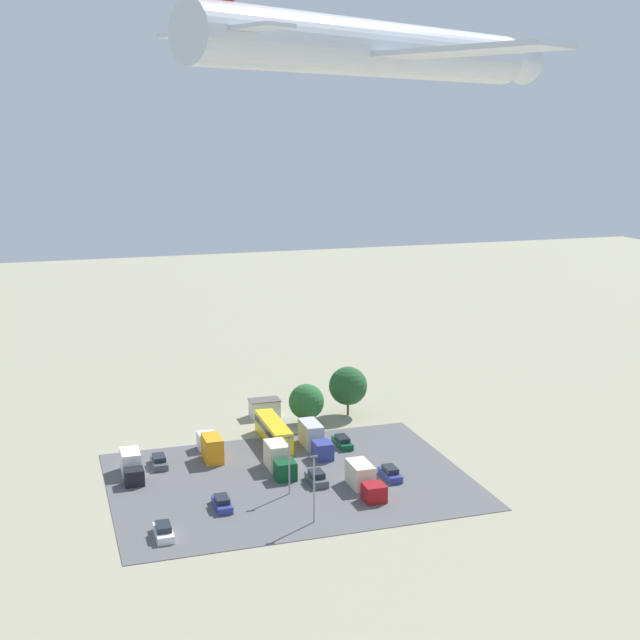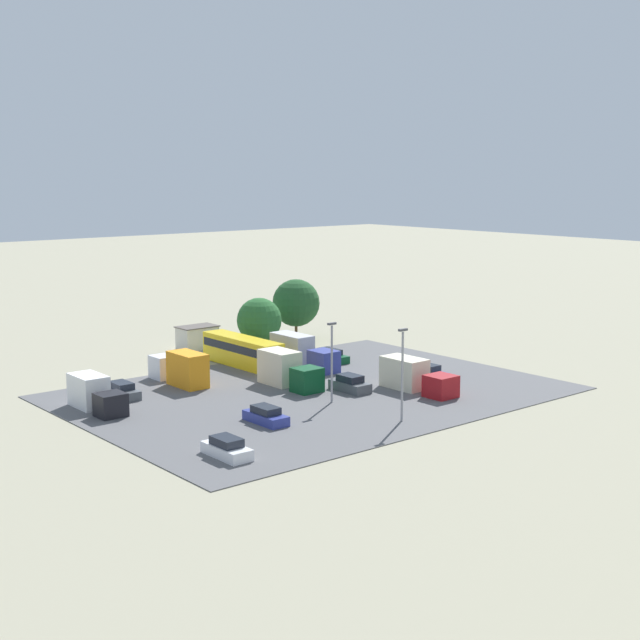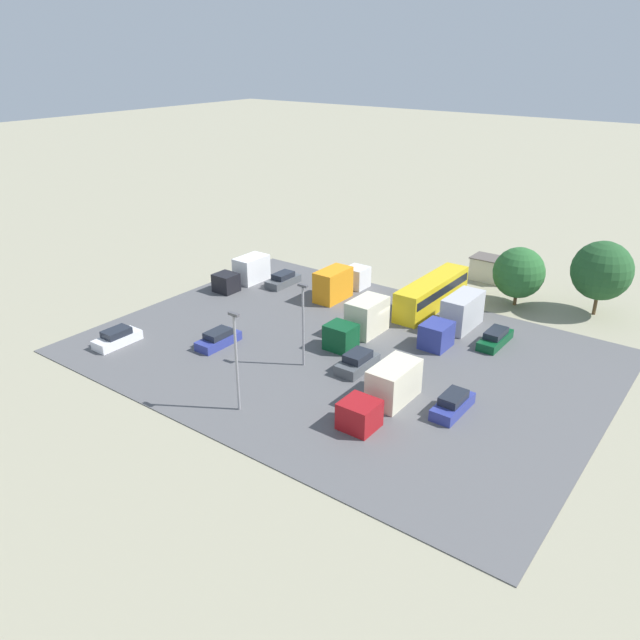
{
  "view_description": "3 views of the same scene",
  "coord_description": "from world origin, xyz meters",
  "px_view_note": "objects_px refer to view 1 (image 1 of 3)",
  "views": [
    {
      "loc": [
        28.56,
        108.22,
        44.02
      ],
      "look_at": [
        2.26,
        25.83,
        25.18
      ],
      "focal_mm": 50.0,
      "sensor_mm": 36.0,
      "label": 1
    },
    {
      "loc": [
        52.92,
        70.23,
        20.87
      ],
      "look_at": [
        -1.61,
        5.1,
        6.81
      ],
      "focal_mm": 50.0,
      "sensor_mm": 36.0,
      "label": 2
    },
    {
      "loc": [
        -28.42,
        47.44,
        25.47
      ],
      "look_at": [
        2.86,
        5.45,
        2.23
      ],
      "focal_mm": 35.0,
      "sensor_mm": 36.0,
      "label": 3
    }
  ],
  "objects_px": {
    "parked_truck_4": "(279,459)",
    "parked_car_4": "(317,478)",
    "parked_car_1": "(159,462)",
    "parked_car_3": "(222,503)",
    "parked_car_5": "(390,473)",
    "parked_truck_0": "(364,479)",
    "parked_truck_3": "(314,438)",
    "shed_building": "(265,408)",
    "parked_car_2": "(163,531)",
    "parked_car_0": "(342,442)",
    "parked_truck_2": "(211,446)",
    "parked_truck_1": "(132,466)",
    "bus": "(274,431)",
    "airplane": "(387,50)"
  },
  "relations": [
    {
      "from": "parked_car_2",
      "to": "parked_truck_3",
      "type": "bearing_deg",
      "value": -138.71
    },
    {
      "from": "bus",
      "to": "airplane",
      "type": "relative_size",
      "value": 0.34
    },
    {
      "from": "parked_car_5",
      "to": "parked_truck_4",
      "type": "height_order",
      "value": "parked_truck_4"
    },
    {
      "from": "parked_truck_0",
      "to": "parked_truck_3",
      "type": "height_order",
      "value": "parked_truck_3"
    },
    {
      "from": "parked_car_3",
      "to": "parked_truck_2",
      "type": "relative_size",
      "value": 0.55
    },
    {
      "from": "parked_car_2",
      "to": "parked_car_4",
      "type": "bearing_deg",
      "value": -155.89
    },
    {
      "from": "parked_truck_2",
      "to": "parked_truck_4",
      "type": "height_order",
      "value": "parked_truck_4"
    },
    {
      "from": "parked_car_5",
      "to": "airplane",
      "type": "bearing_deg",
      "value": 66.33
    },
    {
      "from": "parked_car_2",
      "to": "parked_truck_3",
      "type": "height_order",
      "value": "parked_truck_3"
    },
    {
      "from": "shed_building",
      "to": "parked_truck_0",
      "type": "bearing_deg",
      "value": 98.29
    },
    {
      "from": "parked_truck_2",
      "to": "parked_car_1",
      "type": "bearing_deg",
      "value": -170.9
    },
    {
      "from": "parked_car_0",
      "to": "parked_car_3",
      "type": "distance_m",
      "value": 25.49
    },
    {
      "from": "parked_truck_1",
      "to": "parked_truck_4",
      "type": "relative_size",
      "value": 0.97
    },
    {
      "from": "parked_car_3",
      "to": "parked_truck_3",
      "type": "bearing_deg",
      "value": 43.71
    },
    {
      "from": "parked_car_2",
      "to": "parked_car_4",
      "type": "distance_m",
      "value": 22.42
    },
    {
      "from": "parked_car_0",
      "to": "parked_car_1",
      "type": "height_order",
      "value": "parked_car_1"
    },
    {
      "from": "shed_building",
      "to": "parked_truck_0",
      "type": "xyz_separation_m",
      "value": [
        -4.62,
        31.68,
        0.08
      ]
    },
    {
      "from": "parked_truck_3",
      "to": "parked_truck_4",
      "type": "bearing_deg",
      "value": 42.84
    },
    {
      "from": "parked_car_0",
      "to": "parked_car_5",
      "type": "distance_m",
      "value": 13.12
    },
    {
      "from": "parked_car_1",
      "to": "parked_car_5",
      "type": "xyz_separation_m",
      "value": [
        -27.53,
        13.19,
        0.03
      ]
    },
    {
      "from": "parked_car_0",
      "to": "parked_truck_2",
      "type": "distance_m",
      "value": 18.51
    },
    {
      "from": "parked_car_1",
      "to": "parked_truck_3",
      "type": "distance_m",
      "value": 21.46
    },
    {
      "from": "parked_car_2",
      "to": "airplane",
      "type": "distance_m",
      "value": 57.96
    },
    {
      "from": "parked_car_4",
      "to": "parked_truck_0",
      "type": "bearing_deg",
      "value": 142.51
    },
    {
      "from": "parked_car_5",
      "to": "shed_building",
      "type": "bearing_deg",
      "value": -72.67
    },
    {
      "from": "parked_car_1",
      "to": "parked_car_5",
      "type": "relative_size",
      "value": 1.01
    },
    {
      "from": "parked_car_5",
      "to": "parked_car_0",
      "type": "bearing_deg",
      "value": -81.41
    },
    {
      "from": "parked_truck_1",
      "to": "airplane",
      "type": "relative_size",
      "value": 0.21
    },
    {
      "from": "bus",
      "to": "parked_car_0",
      "type": "xyz_separation_m",
      "value": [
        -8.83,
        4.37,
        -1.1
      ]
    },
    {
      "from": "parked_car_2",
      "to": "parked_truck_1",
      "type": "distance_m",
      "value": 18.77
    },
    {
      "from": "parked_car_0",
      "to": "parked_car_1",
      "type": "relative_size",
      "value": 1.08
    },
    {
      "from": "parked_truck_4",
      "to": "parked_car_4",
      "type": "bearing_deg",
      "value": 121.75
    },
    {
      "from": "parked_car_1",
      "to": "parked_truck_0",
      "type": "bearing_deg",
      "value": -34.22
    },
    {
      "from": "parked_car_2",
      "to": "airplane",
      "type": "relative_size",
      "value": 0.13
    },
    {
      "from": "bus",
      "to": "parked_car_4",
      "type": "relative_size",
      "value": 2.81
    },
    {
      "from": "parked_truck_2",
      "to": "parked_truck_4",
      "type": "distance_m",
      "value": 10.67
    },
    {
      "from": "parked_car_2",
      "to": "parked_car_4",
      "type": "height_order",
      "value": "parked_car_4"
    },
    {
      "from": "parked_car_1",
      "to": "parked_car_5",
      "type": "distance_m",
      "value": 30.53
    },
    {
      "from": "parked_car_0",
      "to": "parked_car_3",
      "type": "height_order",
      "value": "parked_car_3"
    },
    {
      "from": "parked_truck_0",
      "to": "parked_truck_3",
      "type": "distance_m",
      "value": 15.63
    },
    {
      "from": "parked_car_0",
      "to": "parked_truck_4",
      "type": "bearing_deg",
      "value": -150.43
    },
    {
      "from": "parked_car_2",
      "to": "airplane",
      "type": "height_order",
      "value": "airplane"
    },
    {
      "from": "parked_car_3",
      "to": "parked_truck_4",
      "type": "distance_m",
      "value": 13.23
    },
    {
      "from": "parked_car_3",
      "to": "parked_truck_4",
      "type": "height_order",
      "value": "parked_truck_4"
    },
    {
      "from": "parked_car_1",
      "to": "parked_car_3",
      "type": "bearing_deg",
      "value": -71.4
    },
    {
      "from": "parked_car_1",
      "to": "parked_car_3",
      "type": "xyz_separation_m",
      "value": [
        -5.25,
        15.6,
        -0.01
      ]
    },
    {
      "from": "parked_truck_1",
      "to": "parked_car_1",
      "type": "bearing_deg",
      "value": -148.52
    },
    {
      "from": "parked_car_2",
      "to": "parked_truck_1",
      "type": "bearing_deg",
      "value": -85.57
    },
    {
      "from": "shed_building",
      "to": "parked_car_3",
      "type": "xyz_separation_m",
      "value": [
        13.17,
        31.61,
        -0.69
      ]
    },
    {
      "from": "parked_car_4",
      "to": "parked_truck_4",
      "type": "relative_size",
      "value": 0.56
    }
  ]
}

